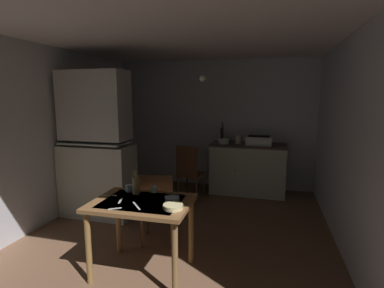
# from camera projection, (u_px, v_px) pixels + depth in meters

# --- Properties ---
(ground_plane) EXTENTS (4.87, 4.87, 0.00)m
(ground_plane) POSITION_uv_depth(u_px,v_px,m) (186.00, 225.00, 4.03)
(ground_plane) COLOR brown
(wall_back) EXTENTS (3.87, 0.10, 2.42)m
(wall_back) POSITION_uv_depth(u_px,v_px,m) (214.00, 124.00, 5.73)
(wall_back) COLOR silver
(wall_back) RESTS_ON ground
(wall_left) EXTENTS (0.10, 3.97, 2.42)m
(wall_left) POSITION_uv_depth(u_px,v_px,m) (60.00, 133.00, 4.33)
(wall_left) COLOR silver
(wall_left) RESTS_ON ground
(wall_right) EXTENTS (0.10, 3.97, 2.42)m
(wall_right) POSITION_uv_depth(u_px,v_px,m) (348.00, 144.00, 3.34)
(wall_right) COLOR silver
(wall_right) RESTS_ON ground
(ceiling_slab) EXTENTS (3.87, 3.97, 0.10)m
(ceiling_slab) POSITION_uv_depth(u_px,v_px,m) (186.00, 37.00, 3.63)
(ceiling_slab) COLOR silver
(hutch_cabinet) EXTENTS (1.04, 0.49, 2.10)m
(hutch_cabinet) POSITION_uv_depth(u_px,v_px,m) (96.00, 150.00, 4.22)
(hutch_cabinet) COLOR #B3B1A3
(hutch_cabinet) RESTS_ON ground
(counter_cabinet) EXTENTS (1.34, 0.64, 0.90)m
(counter_cabinet) POSITION_uv_depth(u_px,v_px,m) (248.00, 169.00, 5.32)
(counter_cabinet) COLOR #B3B1A3
(counter_cabinet) RESTS_ON ground
(sink_basin) EXTENTS (0.44, 0.34, 0.15)m
(sink_basin) POSITION_uv_depth(u_px,v_px,m) (259.00, 140.00, 5.19)
(sink_basin) COLOR white
(sink_basin) RESTS_ON counter_cabinet
(hand_pump) EXTENTS (0.05, 0.27, 0.39)m
(hand_pump) POSITION_uv_depth(u_px,v_px,m) (222.00, 134.00, 5.39)
(hand_pump) COLOR #232328
(hand_pump) RESTS_ON counter_cabinet
(mixing_bowl_counter) EXTENTS (0.20, 0.20, 0.08)m
(mixing_bowl_counter) POSITION_uv_depth(u_px,v_px,m) (223.00, 141.00, 5.31)
(mixing_bowl_counter) COLOR white
(mixing_bowl_counter) RESTS_ON counter_cabinet
(stoneware_crock) EXTENTS (0.12, 0.12, 0.15)m
(stoneware_crock) POSITION_uv_depth(u_px,v_px,m) (238.00, 139.00, 5.34)
(stoneware_crock) COLOR beige
(stoneware_crock) RESTS_ON counter_cabinet
(dining_table) EXTENTS (0.97, 0.71, 0.75)m
(dining_table) POSITION_uv_depth(u_px,v_px,m) (142.00, 212.00, 2.85)
(dining_table) COLOR brown
(dining_table) RESTS_ON ground
(chair_far_side) EXTENTS (0.49, 0.49, 0.87)m
(chair_far_side) POSITION_uv_depth(u_px,v_px,m) (158.00, 206.00, 3.45)
(chair_far_side) COLOR #50301B
(chair_far_side) RESTS_ON ground
(chair_by_counter) EXTENTS (0.47, 0.47, 0.93)m
(chair_by_counter) POSITION_uv_depth(u_px,v_px,m) (190.00, 171.00, 4.99)
(chair_by_counter) COLOR #52311D
(chair_by_counter) RESTS_ON ground
(serving_bowl_wide) EXTENTS (0.14, 0.14, 0.04)m
(serving_bowl_wide) POSITION_uv_depth(u_px,v_px,m) (172.00, 199.00, 2.84)
(serving_bowl_wide) COLOR #9EB2C6
(serving_bowl_wide) RESTS_ON dining_table
(soup_bowl_small) EXTENTS (0.18, 0.18, 0.04)m
(soup_bowl_small) POSITION_uv_depth(u_px,v_px,m) (173.00, 207.00, 2.64)
(soup_bowl_small) COLOR beige
(soup_bowl_small) RESTS_ON dining_table
(teacup_mint) EXTENTS (0.06, 0.06, 0.06)m
(teacup_mint) POSITION_uv_depth(u_px,v_px,m) (154.00, 189.00, 3.10)
(teacup_mint) COLOR #ADD1C1
(teacup_mint) RESTS_ON dining_table
(teacup_cream) EXTENTS (0.08, 0.08, 0.07)m
(teacup_cream) POSITION_uv_depth(u_px,v_px,m) (129.00, 188.00, 3.11)
(teacup_cream) COLOR #9EB2C6
(teacup_cream) RESTS_ON dining_table
(glass_bottle) EXTENTS (0.07, 0.07, 0.25)m
(glass_bottle) POSITION_uv_depth(u_px,v_px,m) (136.00, 185.00, 3.02)
(glass_bottle) COLOR olive
(glass_bottle) RESTS_ON dining_table
(table_knife) EXTENTS (0.15, 0.17, 0.00)m
(table_knife) POSITION_uv_depth(u_px,v_px,m) (136.00, 206.00, 2.70)
(table_knife) COLOR silver
(table_knife) RESTS_ON dining_table
(teaspoon_near_bowl) EXTENTS (0.11, 0.08, 0.00)m
(teaspoon_near_bowl) POSITION_uv_depth(u_px,v_px,m) (115.00, 209.00, 2.64)
(teaspoon_near_bowl) COLOR beige
(teaspoon_near_bowl) RESTS_ON dining_table
(teaspoon_by_cup) EXTENTS (0.06, 0.14, 0.00)m
(teaspoon_by_cup) POSITION_uv_depth(u_px,v_px,m) (120.00, 201.00, 2.84)
(teaspoon_by_cup) COLOR beige
(teaspoon_by_cup) RESTS_ON dining_table
(serving_spoon) EXTENTS (0.15, 0.04, 0.00)m
(serving_spoon) POSITION_uv_depth(u_px,v_px,m) (110.00, 195.00, 2.99)
(serving_spoon) COLOR beige
(serving_spoon) RESTS_ON dining_table
(pendant_bulb) EXTENTS (0.08, 0.08, 0.08)m
(pendant_bulb) POSITION_uv_depth(u_px,v_px,m) (203.00, 78.00, 3.80)
(pendant_bulb) COLOR #F9EFCC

